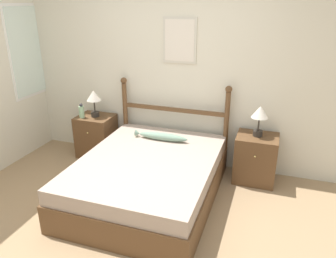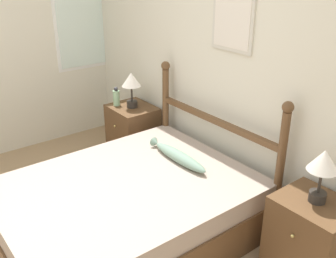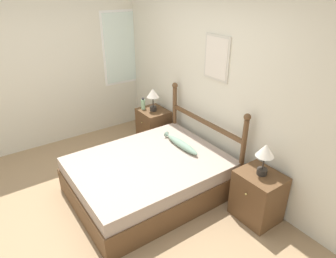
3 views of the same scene
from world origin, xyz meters
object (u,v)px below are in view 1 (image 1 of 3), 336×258
object	(u,v)px
table_lamp_left	(94,98)
fish_pillow	(161,136)
bed	(148,178)
table_lamp_right	(260,115)
nightstand_left	(97,136)
bottle	(82,111)
nightstand_right	(255,158)

from	to	relation	value
table_lamp_left	fish_pillow	xyz separation A→B (m)	(1.10, -0.24, -0.34)
bed	table_lamp_right	distance (m)	1.54
nightstand_left	table_lamp_right	world-z (taller)	table_lamp_right
nightstand_left	bottle	world-z (taller)	bottle
nightstand_left	table_lamp_left	xyz separation A→B (m)	(0.01, -0.00, 0.58)
table_lamp_right	fish_pillow	bearing A→B (deg)	-167.69
nightstand_left	nightstand_right	size ratio (longest dim) A/B	1.00
nightstand_right	bottle	xyz separation A→B (m)	(-2.43, -0.11, 0.40)
nightstand_left	bed	bearing A→B (deg)	-34.94
nightstand_right	table_lamp_left	world-z (taller)	table_lamp_left
nightstand_right	table_lamp_right	xyz separation A→B (m)	(-0.01, 0.01, 0.58)
table_lamp_left	bottle	bearing A→B (deg)	-146.18
nightstand_right	nightstand_left	bearing A→B (deg)	180.00
nightstand_left	table_lamp_right	distance (m)	2.36
bottle	fish_pillow	size ratio (longest dim) A/B	0.30
nightstand_left	nightstand_right	xyz separation A→B (m)	(2.29, 0.00, 0.00)
table_lamp_left	table_lamp_right	distance (m)	2.27
bed	table_lamp_right	bearing A→B (deg)	35.42
nightstand_left	bottle	xyz separation A→B (m)	(-0.14, -0.11, 0.40)
bed	table_lamp_left	world-z (taller)	table_lamp_left
bed	table_lamp_left	size ratio (longest dim) A/B	5.07
bed	table_lamp_left	xyz separation A→B (m)	(-1.13, 0.80, 0.64)
table_lamp_left	bottle	distance (m)	0.26
table_lamp_right	bottle	world-z (taller)	table_lamp_right
table_lamp_right	bottle	distance (m)	2.44
nightstand_right	bottle	size ratio (longest dim) A/B	2.91
nightstand_left	table_lamp_left	bearing A→B (deg)	-22.11
fish_pillow	bottle	bearing A→B (deg)	173.70
table_lamp_left	fish_pillow	world-z (taller)	table_lamp_left
table_lamp_right	fish_pillow	xyz separation A→B (m)	(-1.17, -0.26, -0.34)
table_lamp_left	table_lamp_right	xyz separation A→B (m)	(2.27, 0.01, 0.00)
bed	fish_pillow	xyz separation A→B (m)	(-0.03, 0.55, 0.30)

